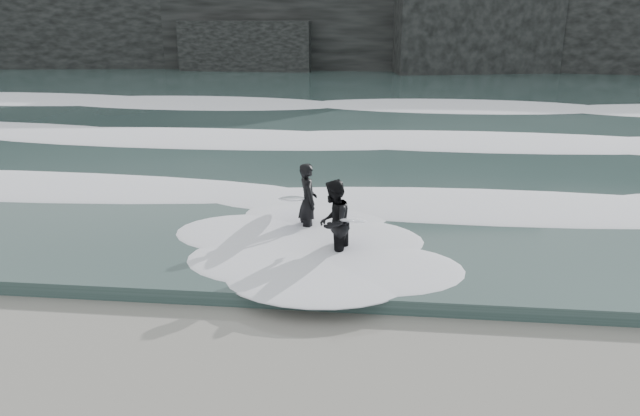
# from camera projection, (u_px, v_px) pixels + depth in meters

# --- Properties ---
(ground) EXTENTS (120.00, 120.00, 0.00)m
(ground) POSITION_uv_depth(u_px,v_px,m) (166.00, 407.00, 8.61)
(ground) COLOR #796148
(ground) RESTS_ON ground
(sea) EXTENTS (90.00, 52.00, 0.30)m
(sea) POSITION_uv_depth(u_px,v_px,m) (337.00, 96.00, 35.94)
(sea) COLOR #2F4341
(sea) RESTS_ON ground
(headland) EXTENTS (70.00, 9.00, 10.00)m
(headland) POSITION_uv_depth(u_px,v_px,m) (355.00, 6.00, 50.46)
(headland) COLOR black
(headland) RESTS_ON ground
(foam_near) EXTENTS (60.00, 3.20, 0.20)m
(foam_near) POSITION_uv_depth(u_px,v_px,m) (277.00, 192.00, 16.98)
(foam_near) COLOR white
(foam_near) RESTS_ON sea
(foam_mid) EXTENTS (60.00, 4.00, 0.24)m
(foam_mid) POSITION_uv_depth(u_px,v_px,m) (309.00, 138.00, 23.58)
(foam_mid) COLOR white
(foam_mid) RESTS_ON sea
(foam_far) EXTENTS (60.00, 4.80, 0.30)m
(foam_far) POSITION_uv_depth(u_px,v_px,m) (331.00, 102.00, 32.07)
(foam_far) COLOR white
(foam_far) RESTS_ON sea
(surfer_left) EXTENTS (1.24, 2.35, 1.82)m
(surfer_left) POSITION_uv_depth(u_px,v_px,m) (304.00, 200.00, 14.56)
(surfer_left) COLOR black
(surfer_left) RESTS_ON ground
(surfer_right) EXTENTS (1.20, 1.89, 1.86)m
(surfer_right) POSITION_uv_depth(u_px,v_px,m) (335.00, 223.00, 13.04)
(surfer_right) COLOR black
(surfer_right) RESTS_ON ground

